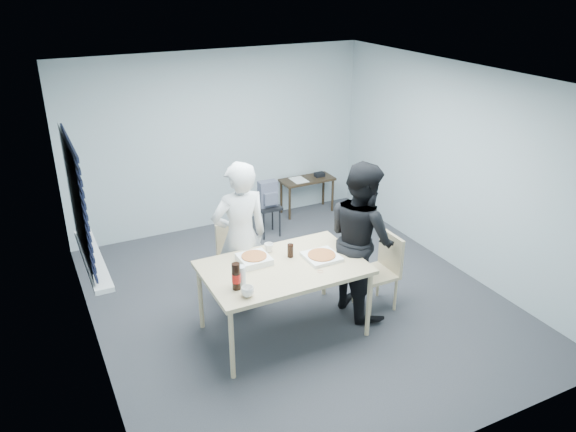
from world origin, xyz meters
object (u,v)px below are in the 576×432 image
stool (268,213)px  side_table (307,183)px  soda_bottle (236,277)px  chair_far (237,255)px  person_black (361,239)px  dining_table (283,271)px  mug_b (269,247)px  mug_a (247,292)px  chair_right (382,266)px  person_white (240,238)px  backpack (268,194)px

stool → side_table: bearing=28.7°
stool → soda_bottle: (-1.45, -2.46, 0.58)m
chair_far → person_black: 1.50m
person_black → dining_table: bearing=92.4°
dining_table → mug_b: 0.37m
side_table → mug_a: mug_a is taller
chair_right → stool: bearing=99.6°
chair_far → mug_a: 1.44m
person_white → soda_bottle: 0.94m
backpack → mug_a: 2.98m
chair_right → person_white: (-1.45, 0.68, 0.37)m
person_black → mug_a: size_ratio=14.39×
chair_right → person_white: size_ratio=0.50×
person_white → backpack: (1.06, 1.59, -0.24)m
backpack → mug_b: size_ratio=3.76×
person_black → mug_b: 1.02m
dining_table → mug_b: mug_b is taller
stool → soda_bottle: bearing=-120.5°
person_white → mug_a: bearing=71.4°
dining_table → soda_bottle: (-0.60, -0.21, 0.19)m
mug_b → person_white: bearing=125.9°
chair_right → person_black: person_black is taller
side_table → stool: size_ratio=1.83×
dining_table → side_table: dining_table is taller
person_black → mug_b: size_ratio=17.70×
backpack → mug_b: 2.08m
stool → mug_b: (-0.85, -1.89, 0.50)m
chair_right → stool: chair_right is taller
person_black → stool: person_black is taller
chair_far → backpack: 1.63m
chair_right → soda_bottle: soda_bottle is taller
dining_table → chair_far: bearing=98.6°
backpack → mug_a: bearing=-101.5°
soda_bottle → chair_right: bearing=5.5°
person_black → side_table: size_ratio=2.08×
chair_right → soda_bottle: (-1.84, -0.18, 0.42)m
chair_far → stool: 1.64m
person_white → stool: person_white is taller
person_white → backpack: size_ratio=4.71×
chair_far → side_table: size_ratio=1.05×
dining_table → mug_a: mug_a is taller
side_table → soda_bottle: 3.81m
stool → mug_a: mug_a is taller
person_white → stool: bearing=-123.6°
person_white → stool: size_ratio=3.82×
side_table → mug_b: mug_b is taller
chair_right → person_white: 1.64m
chair_far → mug_a: size_ratio=7.24×
person_white → soda_bottle: (-0.39, -0.86, 0.05)m
person_white → mug_a: size_ratio=14.39×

